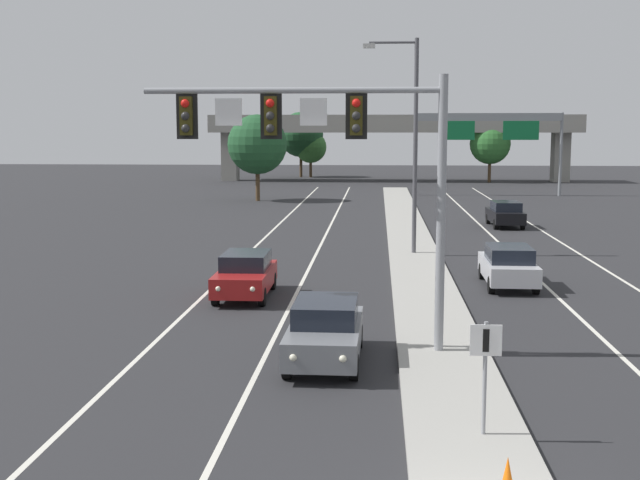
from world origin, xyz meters
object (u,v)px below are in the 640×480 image
car_receding_black (505,214)px  tree_far_right_c (490,144)px  street_lamp_median (411,133)px  car_oncoming_red (245,274)px  overhead_signal_mast (335,146)px  highway_sign_gantry (489,127)px  car_receding_silver (508,265)px  median_sign_post (485,361)px  tree_far_left_c (301,135)px  traffic_cone_median_nose (507,480)px  car_oncoming_grey (325,331)px  tree_far_left_b (311,147)px  tree_far_left_a (257,144)px

car_receding_black → tree_far_right_c: 44.65m
street_lamp_median → car_receding_black: 14.68m
car_oncoming_red → overhead_signal_mast: bearing=-64.1°
highway_sign_gantry → car_receding_silver: bearing=-96.3°
overhead_signal_mast → car_receding_black: (9.00, 29.91, -4.69)m
median_sign_post → car_receding_black: (5.81, 36.01, -0.77)m
tree_far_left_c → median_sign_post: bearing=-82.5°
overhead_signal_mast → traffic_cone_median_nose: 10.81m
overhead_signal_mast → tree_far_right_c: (13.85, 74.15, -1.14)m
car_receding_black → car_oncoming_grey: bearing=-106.7°
car_receding_silver → highway_sign_gantry: highway_sign_gantry is taller
car_oncoming_red → car_receding_black: size_ratio=1.00×
car_receding_silver → car_oncoming_red: bearing=-164.8°
tree_far_left_c → tree_far_left_b: size_ratio=1.41×
car_receding_black → traffic_cone_median_nose: car_receding_black is taller
street_lamp_median → traffic_cone_median_nose: size_ratio=13.51×
car_oncoming_red → tree_far_left_a: tree_far_left_a is taller
overhead_signal_mast → car_oncoming_grey: overhead_signal_mast is taller
street_lamp_median → car_receding_black: size_ratio=2.22×
traffic_cone_median_nose → highway_sign_gantry: (7.90, 63.75, 5.66)m
overhead_signal_mast → street_lamp_median: street_lamp_median is taller
car_oncoming_grey → tree_far_left_c: (-8.44, 84.16, 4.54)m
highway_sign_gantry → tree_far_left_a: size_ratio=1.83×
highway_sign_gantry → tree_far_left_b: highway_sign_gantry is taller
street_lamp_median → tree_far_right_c: 57.63m
car_oncoming_grey → overhead_signal_mast: bearing=76.9°
street_lamp_median → median_sign_post: bearing=-88.7°
median_sign_post → car_oncoming_red: size_ratio=0.49×
car_receding_black → tree_far_left_a: tree_far_left_a is taller
car_oncoming_grey → tree_far_left_b: tree_far_left_b is taller
highway_sign_gantry → median_sign_post: bearing=-97.4°
tree_far_right_c → car_oncoming_grey: bearing=-100.6°
car_receding_black → traffic_cone_median_nose: size_ratio=6.08×
car_oncoming_red → car_receding_silver: (9.69, 2.64, 0.00)m
car_receding_black → median_sign_post: bearing=-99.2°
highway_sign_gantry → tree_far_left_b: bearing=123.0°
car_oncoming_grey → car_oncoming_red: bearing=112.5°
car_oncoming_red → car_receding_silver: size_ratio=1.00×
car_receding_black → car_oncoming_red: bearing=-119.1°
car_receding_silver → tree_far_left_b: size_ratio=0.77×
tree_far_left_b → overhead_signal_mast: bearing=-84.9°
street_lamp_median → car_oncoming_grey: bearing=-98.7°
street_lamp_median → tree_far_left_c: size_ratio=1.22×
tree_far_right_c → tree_far_left_a: (-22.83, -26.50, 0.36)m
median_sign_post → street_lamp_median: 24.12m
street_lamp_median → highway_sign_gantry: size_ratio=0.75×
car_receding_silver → tree_far_left_a: tree_far_left_a is taller
tree_far_left_c → tree_far_left_a: (-0.35, -35.71, -0.63)m
car_oncoming_red → tree_far_left_c: size_ratio=0.55×
tree_far_left_a → car_receding_black: bearing=-44.6°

